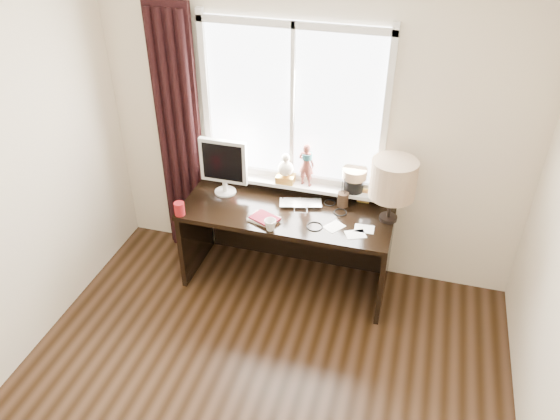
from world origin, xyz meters
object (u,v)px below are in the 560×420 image
(laptop, at_px, (301,203))
(desk, at_px, (290,227))
(mug, at_px, (270,225))
(table_lamp, at_px, (393,180))
(monitor, at_px, (223,164))
(red_cup, at_px, (179,209))

(laptop, relative_size, desk, 0.20)
(mug, bearing_deg, laptop, 70.51)
(mug, relative_size, table_lamp, 0.18)
(monitor, xyz_separation_m, table_lamp, (1.37, -0.03, 0.09))
(mug, distance_m, red_cup, 0.75)
(desk, xyz_separation_m, monitor, (-0.57, 0.01, 0.52))
(laptop, distance_m, red_cup, 0.98)
(mug, xyz_separation_m, monitor, (-0.52, 0.41, 0.23))
(laptop, distance_m, table_lamp, 0.79)
(red_cup, bearing_deg, monitor, 60.74)
(red_cup, height_order, desk, red_cup)
(laptop, height_order, red_cup, red_cup)
(laptop, bearing_deg, mug, -124.07)
(desk, xyz_separation_m, table_lamp, (0.80, -0.01, 0.61))
(red_cup, bearing_deg, table_lamp, 13.50)
(laptop, height_order, desk, laptop)
(mug, height_order, red_cup, red_cup)
(red_cup, xyz_separation_m, table_lamp, (1.60, 0.38, 0.31))
(desk, distance_m, monitor, 0.77)
(laptop, bearing_deg, table_lamp, -15.82)
(red_cup, bearing_deg, desk, 26.38)
(mug, relative_size, desk, 0.06)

